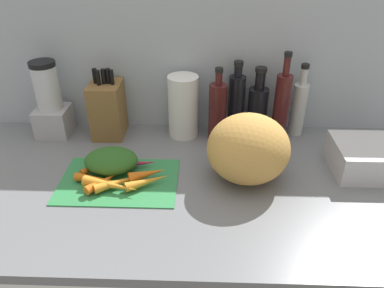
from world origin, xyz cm
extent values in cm
cube|color=slate|center=(0.00, 0.00, -1.50)|extent=(170.00, 80.00, 3.00)
cube|color=#ADB7C1|center=(0.00, 38.50, 30.00)|extent=(170.00, 3.00, 60.00)
cube|color=#338C4C|center=(-24.41, -2.21, 0.40)|extent=(37.53, 25.60, 0.80)
cone|color=orange|center=(-14.75, -5.06, 2.36)|extent=(13.99, 9.38, 3.12)
cone|color=orange|center=(-29.79, -4.47, 2.18)|extent=(16.87, 5.73, 2.76)
cone|color=orange|center=(-15.23, -1.34, 2.59)|extent=(12.39, 8.37, 3.58)
cone|color=#B2264C|center=(-19.00, 5.27, 2.09)|extent=(12.23, 4.62, 2.57)
cone|color=orange|center=(-32.67, 3.84, 2.01)|extent=(9.95, 11.26, 2.42)
cone|color=orange|center=(-24.09, -5.89, 2.33)|extent=(13.93, 10.05, 3.06)
cone|color=orange|center=(-28.60, -5.46, 2.29)|extent=(10.19, 11.67, 2.98)
cone|color=orange|center=(-25.64, -7.69, 2.58)|extent=(18.21, 7.72, 3.56)
ellipsoid|color=#2D6023|center=(-27.67, 3.00, 4.52)|extent=(17.58, 13.52, 7.44)
ellipsoid|color=gold|center=(16.50, 1.11, 11.16)|extent=(25.90, 23.82, 22.31)
cube|color=brown|center=(-34.05, 28.85, 10.52)|extent=(11.51, 14.12, 21.05)
cylinder|color=black|center=(-37.27, 29.29, 23.80)|extent=(1.77, 1.77, 5.50)
cylinder|color=black|center=(-35.66, 27.54, 23.80)|extent=(1.55, 1.55, 5.50)
cylinder|color=black|center=(-34.05, 28.86, 23.80)|extent=(1.76, 1.76, 5.50)
cylinder|color=black|center=(-32.44, 29.46, 23.80)|extent=(1.90, 1.90, 5.50)
cylinder|color=black|center=(-30.83, 28.17, 23.80)|extent=(1.43, 1.43, 5.50)
cube|color=#B2B2B7|center=(-55.63, 28.56, 5.42)|extent=(12.29, 12.29, 10.83)
cylinder|color=silver|center=(-55.63, 28.56, 19.14)|extent=(9.22, 9.22, 16.62)
cylinder|color=black|center=(-55.63, 28.56, 28.36)|extent=(9.40, 9.40, 1.80)
cylinder|color=white|center=(-5.26, 29.50, 11.97)|extent=(11.38, 11.38, 23.93)
cylinder|color=#471919|center=(7.59, 26.53, 11.02)|extent=(6.70, 6.70, 22.05)
cylinder|color=#471919|center=(7.59, 26.53, 24.39)|extent=(2.52, 2.52, 4.68)
cylinder|color=black|center=(7.59, 26.53, 27.53)|extent=(2.89, 2.89, 1.60)
cylinder|color=black|center=(14.77, 31.86, 11.60)|extent=(6.30, 6.30, 23.20)
cylinder|color=black|center=(14.77, 31.86, 25.32)|extent=(2.98, 2.98, 4.24)
cylinder|color=black|center=(14.77, 31.86, 28.23)|extent=(3.43, 3.43, 1.60)
cylinder|color=black|center=(22.90, 31.14, 9.38)|extent=(7.60, 7.60, 18.77)
cylinder|color=black|center=(22.90, 31.14, 22.11)|extent=(3.72, 3.72, 6.68)
cylinder|color=black|center=(22.90, 31.14, 26.25)|extent=(4.27, 4.27, 1.60)
cylinder|color=#471919|center=(31.09, 27.92, 12.66)|extent=(5.78, 5.78, 25.31)
cylinder|color=#471919|center=(31.09, 27.92, 28.74)|extent=(2.42, 2.42, 6.85)
cylinder|color=black|center=(31.09, 27.92, 32.96)|extent=(2.79, 2.79, 1.60)
cylinder|color=silver|center=(38.71, 32.16, 10.10)|extent=(5.64, 5.64, 20.19)
cylinder|color=silver|center=(38.71, 32.16, 23.39)|extent=(2.62, 2.62, 6.38)
cylinder|color=black|center=(38.71, 32.16, 27.38)|extent=(3.02, 3.02, 1.60)
cube|color=silver|center=(60.58, 7.11, 4.88)|extent=(29.71, 20.02, 9.76)
camera|label=1|loc=(2.33, -96.75, 71.30)|focal=34.44mm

